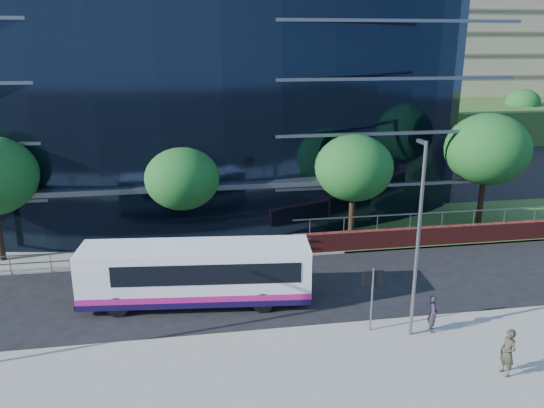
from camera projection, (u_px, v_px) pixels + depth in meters
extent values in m
plane|color=black|center=(258.00, 323.00, 22.89)|extent=(200.00, 200.00, 0.00)
cube|color=gray|center=(278.00, 394.00, 18.15)|extent=(80.00, 8.00, 0.15)
cube|color=gray|center=(261.00, 333.00, 21.92)|extent=(80.00, 0.25, 0.16)
cube|color=gold|center=(260.00, 332.00, 22.13)|extent=(80.00, 0.08, 0.01)
cube|color=gold|center=(260.00, 330.00, 22.27)|extent=(80.00, 0.08, 0.01)
cube|color=gray|center=(136.00, 240.00, 32.32)|extent=(50.00, 8.00, 0.10)
cube|color=black|center=(167.00, 90.00, 42.59)|extent=(38.00, 16.00, 16.00)
cube|color=#595E66|center=(165.00, 188.00, 30.16)|extent=(22.00, 1.20, 0.30)
cube|color=slate|center=(89.00, 251.00, 27.94)|extent=(24.00, 0.05, 0.05)
cube|color=slate|center=(90.00, 259.00, 28.07)|extent=(24.00, 0.05, 0.05)
cylinder|color=slate|center=(90.00, 260.00, 28.09)|extent=(0.04, 0.04, 1.10)
cube|color=#2D511E|center=(416.00, 109.00, 80.15)|extent=(60.00, 42.00, 4.00)
cube|color=tan|center=(418.00, 5.00, 77.68)|extent=(50.00, 12.00, 26.00)
cylinder|color=slate|center=(372.00, 299.00, 21.63)|extent=(0.08, 0.08, 2.80)
cube|color=black|center=(373.00, 278.00, 21.37)|extent=(0.85, 0.06, 0.60)
cylinder|color=black|center=(184.00, 224.00, 30.97)|extent=(0.36, 0.36, 2.86)
ellipsoid|color=#17511F|center=(182.00, 178.00, 30.16)|extent=(4.29, 4.29, 3.65)
cylinder|color=black|center=(352.00, 216.00, 32.02)|extent=(0.36, 0.36, 3.08)
ellipsoid|color=#17511F|center=(354.00, 168.00, 31.15)|extent=(4.62, 4.62, 3.93)
cylinder|color=black|center=(481.00, 201.00, 34.31)|extent=(0.36, 0.36, 3.52)
ellipsoid|color=#17511F|center=(487.00, 149.00, 33.31)|extent=(5.28, 5.28, 4.49)
cylinder|color=black|center=(409.00, 130.00, 63.94)|extent=(0.36, 0.36, 3.08)
ellipsoid|color=#17511F|center=(411.00, 105.00, 63.06)|extent=(4.62, 4.62, 3.93)
cylinder|color=black|center=(520.00, 125.00, 68.35)|extent=(0.36, 0.36, 2.86)
ellipsoid|color=#17511F|center=(523.00, 103.00, 67.53)|extent=(4.29, 4.29, 3.65)
cylinder|color=slate|center=(418.00, 243.00, 20.54)|extent=(0.14, 0.14, 8.00)
cube|color=slate|center=(422.00, 142.00, 19.73)|extent=(0.15, 0.70, 0.12)
cube|color=white|center=(196.00, 272.00, 24.21)|extent=(10.55, 3.39, 2.50)
cube|color=#180D39|center=(197.00, 293.00, 24.53)|extent=(10.57, 3.45, 0.28)
cube|color=#CA1D81|center=(197.00, 288.00, 24.45)|extent=(10.57, 3.45, 0.28)
cube|color=black|center=(208.00, 264.00, 24.14)|extent=(8.49, 3.23, 0.94)
cube|color=black|center=(79.00, 272.00, 23.86)|extent=(0.28, 2.02, 1.46)
cube|color=black|center=(77.00, 254.00, 23.61)|extent=(0.30, 1.93, 0.38)
cube|color=yellow|center=(78.00, 252.00, 23.83)|extent=(0.14, 1.03, 0.21)
cube|color=black|center=(82.00, 298.00, 24.23)|extent=(0.33, 2.26, 0.23)
cylinder|color=black|center=(118.00, 306.00, 23.32)|extent=(0.97, 0.38, 0.94)
cylinder|color=black|center=(263.00, 302.00, 23.70)|extent=(0.97, 0.38, 0.94)
imported|color=#2B2233|center=(433.00, 313.00, 21.75)|extent=(0.49, 0.65, 1.59)
imported|color=#333224|center=(508.00, 353.00, 18.82)|extent=(0.51, 0.70, 1.79)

